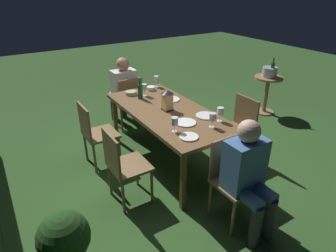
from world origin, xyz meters
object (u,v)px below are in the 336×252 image
at_px(chair_side_right_a, 123,164).
at_px(plate_a, 189,137).
at_px(wine_glass_e, 212,117).
at_px(bowl_olives, 151,88).
at_px(green_bottle_on_table, 140,91).
at_px(lantern_centerpiece, 167,99).
at_px(side_table, 267,89).
at_px(plate_d, 171,99).
at_px(bowl_bread, 131,93).
at_px(person_in_blue, 249,173).
at_px(plate_c, 186,123).
at_px(wine_glass_c, 144,88).
at_px(dining_table, 168,114).
at_px(person_in_cream, 123,88).
at_px(ice_bucket, 270,71).
at_px(chair_side_left_a, 238,126).
at_px(wine_glass_d, 220,112).
at_px(chair_head_near, 232,176).
at_px(potted_plant_corner, 65,243).
at_px(wine_glass_b, 175,122).
at_px(chair_side_right_b, 95,132).
at_px(plate_b, 206,116).
at_px(chair_head_far, 128,100).
at_px(wine_glass_a, 156,79).

xyz_separation_m(chair_side_right_a, plate_a, (-0.30, -0.64, 0.28)).
relative_size(wine_glass_e, bowl_olives, 1.32).
bearing_deg(wine_glass_e, green_bottle_on_table, 12.64).
distance_m(lantern_centerpiece, side_table, 2.48).
height_order(plate_d, bowl_bread, bowl_bread).
height_order(person_in_blue, chair_side_right_a, person_in_blue).
bearing_deg(plate_c, wine_glass_e, -140.84).
distance_m(green_bottle_on_table, wine_glass_c, 0.13).
height_order(dining_table, bowl_olives, bowl_olives).
distance_m(person_in_cream, side_table, 2.59).
bearing_deg(ice_bucket, wine_glass_c, 85.89).
relative_size(dining_table, plate_c, 7.91).
xyz_separation_m(chair_side_left_a, lantern_centerpiece, (0.44, 0.84, 0.42)).
height_order(wine_glass_d, wine_glass_e, same).
bearing_deg(chair_side_right_a, side_table, -74.90).
bearing_deg(wine_glass_e, chair_head_near, 163.45).
bearing_deg(wine_glass_d, lantern_centerpiece, 29.49).
relative_size(bowl_olives, potted_plant_corner, 0.20).
xyz_separation_m(green_bottle_on_table, wine_glass_b, (-1.08, 0.14, 0.01)).
bearing_deg(plate_d, chair_side_left_a, -138.73).
distance_m(dining_table, green_bottle_on_table, 0.58).
distance_m(person_in_cream, wine_glass_d, 2.04).
distance_m(bowl_bread, ice_bucket, 2.57).
height_order(chair_head_near, chair_side_right_b, same).
xyz_separation_m(plate_d, ice_bucket, (0.17, -2.18, 0.02)).
distance_m(plate_b, side_table, 2.30).
xyz_separation_m(wine_glass_b, potted_plant_corner, (-0.52, 1.37, -0.49)).
relative_size(chair_head_near, chair_side_right_a, 1.00).
relative_size(lantern_centerpiece, bowl_olives, 2.07).
height_order(bowl_bread, side_table, bowl_bread).
xyz_separation_m(person_in_blue, green_bottle_on_table, (1.94, 0.11, 0.23)).
relative_size(person_in_blue, person_in_cream, 1.00).
distance_m(dining_table, chair_side_left_a, 0.96).
xyz_separation_m(chair_head_near, wine_glass_c, (1.82, 0.01, 0.39)).
height_order(chair_head_far, plate_d, chair_head_far).
relative_size(wine_glass_c, ice_bucket, 0.49).
distance_m(green_bottle_on_table, side_table, 2.54).
distance_m(lantern_centerpiece, wine_glass_b, 0.60).
bearing_deg(chair_side_right_b, chair_head_far, -47.16).
distance_m(chair_head_near, plate_b, 0.89).
xyz_separation_m(dining_table, wine_glass_e, (-0.67, -0.16, 0.17)).
height_order(chair_side_left_a, ice_bucket, ice_bucket).
xyz_separation_m(chair_side_right_a, wine_glass_c, (1.04, -0.83, 0.39)).
distance_m(wine_glass_e, potted_plant_corner, 1.89).
xyz_separation_m(chair_side_right_b, person_in_cream, (0.97, -0.83, 0.15)).
relative_size(person_in_blue, chair_head_far, 1.32).
height_order(person_in_blue, wine_glass_a, person_in_blue).
bearing_deg(wine_glass_c, person_in_cream, -0.50).
xyz_separation_m(chair_head_far, wine_glass_e, (-1.87, -0.16, 0.39)).
relative_size(dining_table, wine_glass_c, 11.31).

